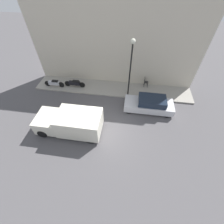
{
  "coord_description": "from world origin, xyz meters",
  "views": [
    {
      "loc": [
        -6.87,
        -1.7,
        9.53
      ],
      "look_at": [
        1.39,
        -0.5,
        0.6
      ],
      "focal_mm": 24.0,
      "sensor_mm": 36.0,
      "label": 1
    }
  ],
  "objects_px": {
    "parked_car": "(149,104)",
    "delivery_van": "(70,122)",
    "motorcycle_black": "(75,83)",
    "scooter_silver": "(54,83)",
    "streetlamp": "(131,59)",
    "cafe_chair": "(145,81)"
  },
  "relations": [
    {
      "from": "parked_car",
      "to": "delivery_van",
      "type": "relative_size",
      "value": 0.85
    },
    {
      "from": "motorcycle_black",
      "to": "delivery_van",
      "type": "bearing_deg",
      "value": -164.97
    },
    {
      "from": "scooter_silver",
      "to": "streetlamp",
      "type": "bearing_deg",
      "value": -90.97
    },
    {
      "from": "parked_car",
      "to": "streetlamp",
      "type": "bearing_deg",
      "value": 49.48
    },
    {
      "from": "delivery_van",
      "to": "motorcycle_black",
      "type": "distance_m",
      "value": 5.38
    },
    {
      "from": "motorcycle_black",
      "to": "parked_car",
      "type": "bearing_deg",
      "value": -105.73
    },
    {
      "from": "parked_car",
      "to": "delivery_van",
      "type": "height_order",
      "value": "delivery_van"
    },
    {
      "from": "streetlamp",
      "to": "cafe_chair",
      "type": "relative_size",
      "value": 5.28
    },
    {
      "from": "parked_car",
      "to": "cafe_chair",
      "type": "relative_size",
      "value": 4.23
    },
    {
      "from": "motorcycle_black",
      "to": "cafe_chair",
      "type": "bearing_deg",
      "value": -80.97
    },
    {
      "from": "parked_car",
      "to": "scooter_silver",
      "type": "relative_size",
      "value": 2.04
    },
    {
      "from": "scooter_silver",
      "to": "motorcycle_black",
      "type": "height_order",
      "value": "motorcycle_black"
    },
    {
      "from": "delivery_van",
      "to": "motorcycle_black",
      "type": "height_order",
      "value": "delivery_van"
    },
    {
      "from": "scooter_silver",
      "to": "cafe_chair",
      "type": "xyz_separation_m",
      "value": [
        1.39,
        -9.04,
        0.15
      ]
    },
    {
      "from": "scooter_silver",
      "to": "streetlamp",
      "type": "height_order",
      "value": "streetlamp"
    },
    {
      "from": "streetlamp",
      "to": "delivery_van",
      "type": "bearing_deg",
      "value": 140.13
    },
    {
      "from": "parked_car",
      "to": "cafe_chair",
      "type": "bearing_deg",
      "value": 5.85
    },
    {
      "from": "parked_car",
      "to": "cafe_chair",
      "type": "height_order",
      "value": "parked_car"
    },
    {
      "from": "delivery_van",
      "to": "streetlamp",
      "type": "xyz_separation_m",
      "value": [
        4.78,
        -3.99,
        2.82
      ]
    },
    {
      "from": "parked_car",
      "to": "streetlamp",
      "type": "xyz_separation_m",
      "value": [
        1.66,
        1.94,
        3.12
      ]
    },
    {
      "from": "delivery_van",
      "to": "streetlamp",
      "type": "height_order",
      "value": "streetlamp"
    },
    {
      "from": "scooter_silver",
      "to": "cafe_chair",
      "type": "relative_size",
      "value": 2.08
    }
  ]
}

